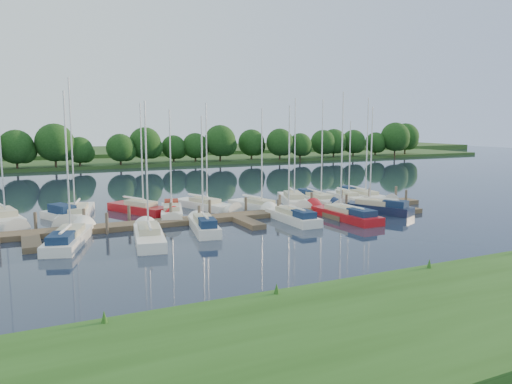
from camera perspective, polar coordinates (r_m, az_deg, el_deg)
name	(u,v)px	position (r m, az deg, el deg)	size (l,w,h in m)	color
ground	(278,238)	(35.87, 2.57, -5.28)	(260.00, 260.00, 0.00)	#17202F
near_bank	(456,309)	(23.60, 21.88, -12.34)	(90.00, 10.00, 0.50)	#224814
dock	(237,218)	(42.25, -2.16, -2.98)	(40.00, 6.00, 0.40)	#4C3D2A
mooring_pilings	(232,211)	(43.19, -2.77, -2.20)	(38.24, 2.84, 2.00)	#473D33
far_shore	(105,161)	(107.28, -16.92, 3.38)	(180.00, 30.00, 0.60)	#26461B
distant_hill	(88,153)	(131.95, -18.65, 4.27)	(220.00, 40.00, 1.40)	#355424
treeline	(106,145)	(93.78, -16.74, 5.11)	(145.43, 9.86, 8.23)	#38281C
sailboat_n_0	(5,220)	(45.54, -26.78, -2.93)	(3.36, 8.29, 10.66)	white
motorboat	(64,216)	(45.07, -21.14, -2.63)	(3.33, 5.35, 1.68)	white
sailboat_n_2	(76,216)	(45.59, -19.92, -2.56)	(4.15, 9.89, 12.33)	white
sailboat_n_3	(142,210)	(46.65, -12.95, -2.04)	(4.85, 7.79, 10.34)	#A50F15
sailboat_n_4	(172,212)	(44.84, -9.62, -2.30)	(3.49, 7.65, 9.66)	white
sailboat_n_5	(206,206)	(47.93, -5.77, -1.62)	(4.19, 8.13, 10.37)	white
sailboat_n_6	(260,207)	(46.99, 0.47, -1.77)	(3.54, 7.78, 9.89)	white
sailboat_n_7	(294,202)	(50.27, 4.34, -1.14)	(4.28, 8.50, 10.99)	white
sailboat_n_8	(319,200)	(51.39, 7.23, -0.95)	(2.60, 8.63, 10.83)	white
sailboat_n_9	(348,198)	(53.60, 10.42, -0.70)	(2.10, 6.83, 8.71)	white
sailboat_n_10	(363,196)	(55.09, 12.18, -0.48)	(2.54, 8.95, 11.19)	white
sailboat_s_0	(70,239)	(36.47, -20.53, -5.05)	(4.13, 8.42, 10.68)	white
sailboat_s_1	(149,238)	(35.49, -12.15, -5.13)	(2.99, 7.87, 10.11)	white
sailboat_s_2	(204,227)	(38.16, -5.98, -3.99)	(2.77, 7.03, 9.13)	white
sailboat_s_3	(291,217)	(41.95, 4.02, -2.90)	(1.93, 7.75, 9.97)	white
sailboat_s_4	(343,215)	(43.51, 9.96, -2.61)	(2.29, 8.81, 11.15)	#A50F15
sailboat_s_5	(374,209)	(47.17, 13.33, -1.87)	(4.66, 7.52, 10.05)	#101C37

